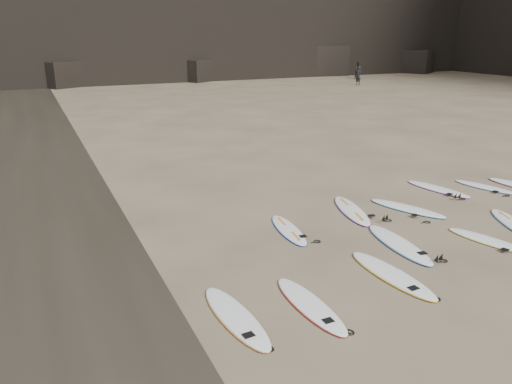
% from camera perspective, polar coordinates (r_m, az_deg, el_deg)
% --- Properties ---
extents(ground, '(240.00, 240.00, 0.00)m').
position_cam_1_polar(ground, '(14.02, 19.82, -5.86)').
color(ground, '#897559').
rests_on(ground, ground).
extents(surfboard_0, '(0.65, 2.54, 0.09)m').
position_cam_1_polar(surfboard_0, '(10.57, 6.19, -12.66)').
color(surfboard_0, white).
rests_on(surfboard_0, ground).
extents(surfboard_1, '(0.79, 2.76, 0.10)m').
position_cam_1_polar(surfboard_1, '(12.08, 15.26, -9.06)').
color(surfboard_1, white).
rests_on(surfboard_1, ground).
extents(surfboard_2, '(0.98, 2.84, 0.10)m').
position_cam_1_polar(surfboard_2, '(13.76, 16.02, -5.70)').
color(surfboard_2, white).
rests_on(surfboard_2, ground).
extents(surfboard_3, '(1.15, 2.40, 0.08)m').
position_cam_1_polar(surfboard_3, '(14.82, 25.11, -5.05)').
color(surfboard_3, white).
rests_on(surfboard_3, ground).
extents(surfboard_5, '(0.89, 2.42, 0.09)m').
position_cam_1_polar(surfboard_5, '(14.18, 3.74, -4.30)').
color(surfboard_5, white).
rests_on(surfboard_5, ground).
extents(surfboard_6, '(1.36, 2.80, 0.10)m').
position_cam_1_polar(surfboard_6, '(15.90, 10.87, -2.04)').
color(surfboard_6, white).
rests_on(surfboard_6, ground).
extents(surfboard_7, '(1.54, 2.61, 0.09)m').
position_cam_1_polar(surfboard_7, '(16.51, 16.89, -1.77)').
color(surfboard_7, white).
rests_on(surfboard_7, ground).
extents(surfboard_8, '(1.11, 2.60, 0.09)m').
position_cam_1_polar(surfboard_8, '(18.86, 20.07, 0.35)').
color(surfboard_8, white).
rests_on(surfboard_8, ground).
extents(surfboard_9, '(1.14, 2.31, 0.08)m').
position_cam_1_polar(surfboard_9, '(19.76, 24.71, 0.54)').
color(surfboard_9, white).
rests_on(surfboard_9, ground).
extents(surfboard_11, '(0.80, 2.66, 0.09)m').
position_cam_1_polar(surfboard_11, '(10.14, -2.33, -14.01)').
color(surfboard_11, white).
rests_on(surfboard_11, ground).
extents(person_a, '(0.61, 0.78, 1.87)m').
position_cam_1_polar(person_a, '(53.51, 11.62, 12.89)').
color(person_a, black).
rests_on(person_a, ground).
extents(person_b, '(1.06, 0.91, 1.88)m').
position_cam_1_polar(person_b, '(60.48, 11.62, 13.45)').
color(person_b, black).
rests_on(person_b, ground).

